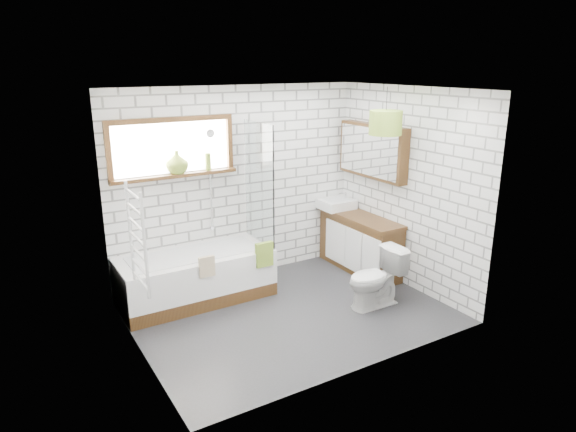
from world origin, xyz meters
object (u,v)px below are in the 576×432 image
vanity (360,243)px  toilet (376,278)px  bathtub (196,277)px  pendant (386,123)px  basin (336,204)px

vanity → toilet: 1.10m
bathtub → pendant: size_ratio=4.79×
basin → pendant: 1.71m
toilet → pendant: 1.80m
bathtub → toilet: (1.74, -1.25, 0.06)m
toilet → pendant: (0.29, 0.30, 1.75)m
vanity → pendant: size_ratio=3.59×
bathtub → pendant: pendant is taller
bathtub → vanity: bearing=-7.2°
vanity → toilet: size_ratio=1.94×
bathtub → pendant: bearing=-25.1°
bathtub → vanity: 2.29m
basin → toilet: bearing=-108.1°
basin → toilet: (-0.47, -1.44, -0.49)m
pendant → vanity: bearing=70.0°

